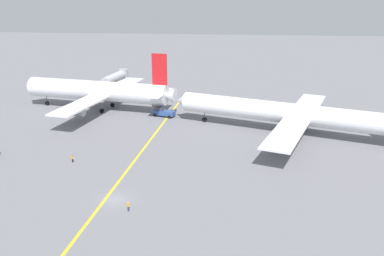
# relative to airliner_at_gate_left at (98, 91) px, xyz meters

# --- Properties ---
(ground_plane) EXTENTS (600.00, 600.00, 0.00)m
(ground_plane) POSITION_rel_airliner_at_gate_left_xyz_m (21.80, -54.74, -5.71)
(ground_plane) COLOR slate
(taxiway_stripe) EXTENTS (5.74, 119.91, 0.01)m
(taxiway_stripe) POSITION_rel_airliner_at_gate_left_xyz_m (20.42, -44.74, -5.70)
(taxiway_stripe) COLOR yellow
(taxiway_stripe) RESTS_ON ground
(airliner_at_gate_left) EXTENTS (49.72, 49.02, 17.61)m
(airliner_at_gate_left) POSITION_rel_airliner_at_gate_left_xyz_m (0.00, 0.00, 0.00)
(airliner_at_gate_left) COLOR silver
(airliner_at_gate_left) RESTS_ON ground
(airliner_being_pushed) EXTENTS (59.69, 49.42, 15.08)m
(airliner_being_pushed) POSITION_rel_airliner_at_gate_left_xyz_m (54.74, -15.95, -0.60)
(airliner_being_pushed) COLOR silver
(airliner_being_pushed) RESTS_ON ground
(pushback_tug) EXTENTS (9.58, 4.20, 2.94)m
(pushback_tug) POSITION_rel_airliner_at_gate_left_xyz_m (20.74, -4.94, -4.46)
(pushback_tug) COLOR #2D4C8C
(pushback_tug) RESTS_ON ground
(ground_crew_wing_walker_right) EXTENTS (0.45, 0.38, 1.59)m
(ground_crew_wing_walker_right) POSITION_rel_airliner_at_gate_left_xyz_m (8.14, -40.08, -4.88)
(ground_crew_wing_walker_right) COLOR black
(ground_crew_wing_walker_right) RESTS_ON ground
(ground_crew_marshaller_foreground) EXTENTS (0.44, 0.39, 1.65)m
(ground_crew_marshaller_foreground) POSITION_rel_airliner_at_gate_left_xyz_m (24.96, -58.19, -4.85)
(ground_crew_marshaller_foreground) COLOR #2D3351
(ground_crew_marshaller_foreground) RESTS_ON ground
(jet_bridge) EXTENTS (5.63, 17.74, 6.30)m
(jet_bridge) POSITION_rel_airliner_at_gate_left_xyz_m (-2.61, 27.88, -1.19)
(jet_bridge) COLOR #B7B7BC
(jet_bridge) RESTS_ON ground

